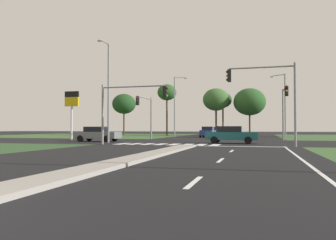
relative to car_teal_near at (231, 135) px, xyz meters
name	(u,v)px	position (x,y,z in m)	size (l,w,h in m)	color
ground_plane	(205,142)	(-2.67, 1.95, -0.78)	(200.00, 200.00, 0.00)	black
grass_verge_far_left	(89,135)	(-28.17, 26.45, -0.78)	(35.00, 35.00, 0.01)	#385B2D
median_island_near	(136,158)	(-2.67, -17.05, -0.71)	(1.20, 22.00, 0.14)	gray
median_island_far	(228,136)	(-2.67, 26.95, -0.71)	(1.20, 36.00, 0.14)	#ADA89E
lane_dash_near	(194,182)	(0.83, -22.24, -0.78)	(0.14, 2.00, 0.01)	silver
lane_dash_second	(220,160)	(0.83, -16.24, -0.78)	(0.14, 2.00, 0.01)	silver
lane_dash_third	(232,151)	(0.83, -10.24, -0.78)	(0.14, 2.00, 0.01)	silver
edge_line_right	(305,162)	(4.18, -16.05, -0.78)	(0.14, 24.00, 0.01)	silver
stop_bar_near	(241,146)	(1.13, -5.05, -0.78)	(6.40, 0.50, 0.01)	silver
crosswalk_bar_near	(122,144)	(-9.07, -3.25, -0.78)	(0.70, 2.80, 0.01)	silver
crosswalk_bar_second	(135,144)	(-7.92, -3.25, -0.78)	(0.70, 2.80, 0.01)	silver
crosswalk_bar_third	(148,144)	(-6.77, -3.25, -0.78)	(0.70, 2.80, 0.01)	silver
crosswalk_bar_fourth	(161,144)	(-5.62, -3.25, -0.78)	(0.70, 2.80, 0.01)	silver
crosswalk_bar_fifth	(174,144)	(-4.47, -3.25, -0.78)	(0.70, 2.80, 0.01)	silver
crosswalk_bar_sixth	(187,145)	(-3.32, -3.25, -0.78)	(0.70, 2.80, 0.01)	silver
crosswalk_bar_seventh	(201,145)	(-2.17, -3.25, -0.78)	(0.70, 2.80, 0.01)	silver
crosswalk_bar_eighth	(215,145)	(-1.02, -3.25, -0.78)	(0.70, 2.80, 0.01)	silver
car_teal_near	(231,135)	(0.00, 0.00, 0.00)	(4.56, 1.96, 1.53)	#19565B
car_blue_second	(208,132)	(-4.97, 19.52, 0.03)	(2.01, 4.49, 1.59)	navy
car_grey_third	(97,134)	(-13.46, 0.71, -0.01)	(4.51, 2.09, 1.50)	slate
car_navy_fourth	(219,131)	(-4.83, 32.20, 0.03)	(2.08, 4.51, 1.58)	#161E47
traffic_signal_far_left	(146,109)	(-10.27, 6.59, 2.77)	(0.32, 5.13, 5.08)	gray
traffic_signal_far_right	(284,103)	(4.93, 6.51, 3.17)	(0.32, 5.58, 5.65)	gray
traffic_signal_near_right	(270,89)	(3.18, -4.65, 3.43)	(5.04, 0.32, 6.12)	gray
traffic_signal_near_left	(128,102)	(-8.01, -4.65, 2.75)	(5.77, 0.32, 5.01)	gray
street_lamp_second	(108,87)	(-11.35, -1.38, 4.45)	(0.56, 2.14, 9.40)	gray
street_lamp_third	(284,102)	(5.83, 20.87, 4.38)	(2.14, 1.46, 9.20)	gray
street_lamp_fourth	(176,103)	(-11.19, 24.66, 4.75)	(2.18, 0.93, 9.98)	gray
pedestrian_at_median	(217,130)	(-2.95, 14.05, 0.39)	(0.34, 0.34, 1.70)	#4C4C4C
fuel_price_totem	(72,104)	(-19.40, 5.72, 3.45)	(1.80, 0.24, 5.79)	silver
treeline_near	(124,104)	(-23.52, 31.94, 5.37)	(4.66, 4.66, 8.15)	#423323
treeline_second	(167,93)	(-13.78, 28.61, 7.00)	(3.44, 3.44, 9.32)	#423323
treeline_third	(223,100)	(-4.06, 32.21, 5.68)	(3.27, 3.27, 7.91)	#423323
treeline_fourth	(216,100)	(-4.99, 29.52, 5.62)	(4.67, 4.67, 8.41)	#423323
treeline_fifth	(250,102)	(0.79, 29.84, 5.13)	(5.55, 5.55, 8.28)	#423323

